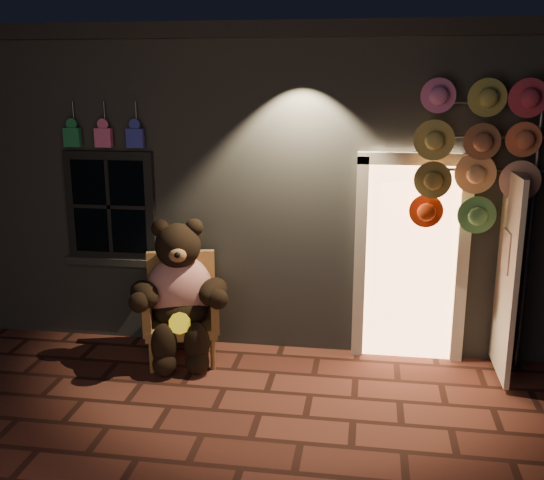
# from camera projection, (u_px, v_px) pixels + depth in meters

# --- Properties ---
(ground) EXTENTS (60.00, 60.00, 0.00)m
(ground) POSITION_uv_depth(u_px,v_px,m) (259.00, 414.00, 5.68)
(ground) COLOR brown
(ground) RESTS_ON ground
(shop_building) EXTENTS (7.30, 5.95, 3.51)m
(shop_building) POSITION_uv_depth(u_px,v_px,m) (307.00, 163.00, 9.07)
(shop_building) COLOR slate
(shop_building) RESTS_ON ground
(wicker_armchair) EXTENTS (0.90, 0.86, 1.11)m
(wicker_armchair) POSITION_uv_depth(u_px,v_px,m) (182.00, 307.00, 6.75)
(wicker_armchair) COLOR olive
(wicker_armchair) RESTS_ON ground
(teddy_bear) EXTENTS (1.06, 0.96, 1.51)m
(teddy_bear) POSITION_uv_depth(u_px,v_px,m) (179.00, 293.00, 6.56)
(teddy_bear) COLOR #AC1512
(teddy_bear) RESTS_ON ground
(hat_rack) EXTENTS (1.65, 0.22, 2.92)m
(hat_rack) POSITION_uv_depth(u_px,v_px,m) (498.00, 151.00, 6.04)
(hat_rack) COLOR #59595E
(hat_rack) RESTS_ON ground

